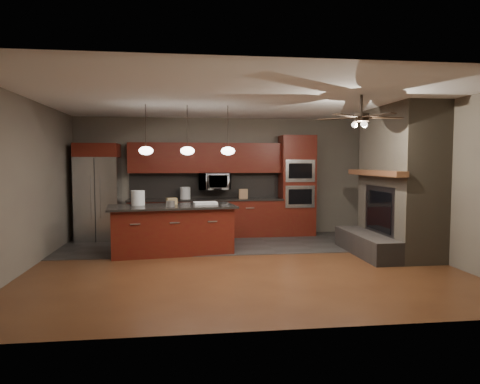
{
  "coord_description": "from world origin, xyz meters",
  "views": [
    {
      "loc": [
        -0.93,
        -7.26,
        1.75
      ],
      "look_at": [
        0.06,
        0.6,
        1.2
      ],
      "focal_mm": 32.0,
      "sensor_mm": 36.0,
      "label": 1
    }
  ],
  "objects": [
    {
      "name": "back_wall",
      "position": [
        0.0,
        3.0,
        1.4
      ],
      "size": [
        7.0,
        0.02,
        2.8
      ],
      "primitive_type": "cube",
      "color": "#6B6455",
      "rests_on": "ground"
    },
    {
      "name": "counter_bucket",
      "position": [
        -0.95,
        2.7,
        1.04
      ],
      "size": [
        0.27,
        0.27,
        0.28
      ],
      "primitive_type": "cylinder",
      "rotation": [
        0.0,
        0.0,
        -0.12
      ],
      "color": "silver",
      "rests_on": "back_cabinetry"
    },
    {
      "name": "back_cabinetry",
      "position": [
        -0.48,
        2.74,
        0.89
      ],
      "size": [
        3.59,
        0.64,
        2.2
      ],
      "color": "#531D0F",
      "rests_on": "ground"
    },
    {
      "name": "ground",
      "position": [
        0.0,
        0.0,
        0.0
      ],
      "size": [
        7.0,
        7.0,
        0.0
      ],
      "primitive_type": "plane",
      "color": "#5A331B",
      "rests_on": "ground"
    },
    {
      "name": "slate_tile_patch",
      "position": [
        0.0,
        1.8,
        0.01
      ],
      "size": [
        7.0,
        2.4,
        0.01
      ],
      "primitive_type": "cube",
      "color": "#322F2D",
      "rests_on": "ground"
    },
    {
      "name": "kitchen_island",
      "position": [
        -1.2,
        1.02,
        0.46
      ],
      "size": [
        2.51,
        1.38,
        0.92
      ],
      "rotation": [
        0.0,
        0.0,
        0.13
      ],
      "color": "#531D0F",
      "rests_on": "ground"
    },
    {
      "name": "fireplace_column",
      "position": [
        3.04,
        0.4,
        1.3
      ],
      "size": [
        1.3,
        2.1,
        2.8
      ],
      "color": "brown",
      "rests_on": "ground"
    },
    {
      "name": "pendant_center",
      "position": [
        -0.9,
        0.7,
        1.96
      ],
      "size": [
        0.26,
        0.26,
        0.92
      ],
      "color": "black",
      "rests_on": "ceiling"
    },
    {
      "name": "pendant_right",
      "position": [
        -0.15,
        0.7,
        1.96
      ],
      "size": [
        0.26,
        0.26,
        0.92
      ],
      "color": "black",
      "rests_on": "ceiling"
    },
    {
      "name": "left_wall",
      "position": [
        -3.5,
        0.0,
        1.4
      ],
      "size": [
        0.02,
        6.0,
        2.8
      ],
      "primitive_type": "cube",
      "color": "#6B6455",
      "rests_on": "ground"
    },
    {
      "name": "ceiling_fan",
      "position": [
        1.8,
        -0.8,
        2.46
      ],
      "size": [
        1.27,
        1.33,
        0.41
      ],
      "color": "black",
      "rests_on": "ceiling"
    },
    {
      "name": "microwave",
      "position": [
        -0.27,
        2.75,
        1.3
      ],
      "size": [
        0.73,
        0.41,
        0.5
      ],
      "primitive_type": "imported",
      "color": "silver",
      "rests_on": "back_cabinetry"
    },
    {
      "name": "pendant_left",
      "position": [
        -1.65,
        0.7,
        1.96
      ],
      "size": [
        0.26,
        0.26,
        0.92
      ],
      "color": "black",
      "rests_on": "ceiling"
    },
    {
      "name": "right_wall",
      "position": [
        3.5,
        0.0,
        1.4
      ],
      "size": [
        0.02,
        6.0,
        2.8
      ],
      "primitive_type": "cube",
      "color": "#6B6455",
      "rests_on": "ground"
    },
    {
      "name": "refrigerator",
      "position": [
        -2.89,
        2.62,
        1.08
      ],
      "size": [
        0.93,
        0.75,
        2.16
      ],
      "color": "silver",
      "rests_on": "ground"
    },
    {
      "name": "paint_tray",
      "position": [
        -0.55,
        1.19,
        0.94
      ],
      "size": [
        0.48,
        0.36,
        0.05
      ],
      "primitive_type": "cube",
      "rotation": [
        0.0,
        0.0,
        0.11
      ],
      "color": "white",
      "rests_on": "kitchen_island"
    },
    {
      "name": "paint_can",
      "position": [
        -1.23,
        0.79,
        0.97
      ],
      "size": [
        0.18,
        0.18,
        0.11
      ],
      "primitive_type": "cylinder",
      "rotation": [
        0.0,
        0.0,
        0.11
      ],
      "color": "#BCBCC2",
      "rests_on": "kitchen_island"
    },
    {
      "name": "white_bucket",
      "position": [
        -1.86,
        1.15,
        1.06
      ],
      "size": [
        0.36,
        0.36,
        0.28
      ],
      "primitive_type": "cylinder",
      "rotation": [
        0.0,
        0.0,
        0.49
      ],
      "color": "white",
      "rests_on": "kitchen_island"
    },
    {
      "name": "cardboard_box",
      "position": [
        -1.22,
        1.24,
        0.98
      ],
      "size": [
        0.23,
        0.19,
        0.13
      ],
      "primitive_type": "cube",
      "rotation": [
        0.0,
        0.0,
        0.28
      ],
      "color": "#9B7F50",
      "rests_on": "kitchen_island"
    },
    {
      "name": "ceiling",
      "position": [
        0.0,
        0.0,
        2.8
      ],
      "size": [
        7.0,
        6.0,
        0.02
      ],
      "primitive_type": "cube",
      "color": "white",
      "rests_on": "back_wall"
    },
    {
      "name": "counter_box",
      "position": [
        0.4,
        2.65,
        1.01
      ],
      "size": [
        0.2,
        0.16,
        0.22
      ],
      "primitive_type": "cube",
      "rotation": [
        0.0,
        0.0,
        -0.04
      ],
      "color": "#A97C57",
      "rests_on": "back_cabinetry"
    },
    {
      "name": "oven_tower",
      "position": [
        1.7,
        2.69,
        1.19
      ],
      "size": [
        0.8,
        0.63,
        2.38
      ],
      "color": "#531D0F",
      "rests_on": "ground"
    }
  ]
}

